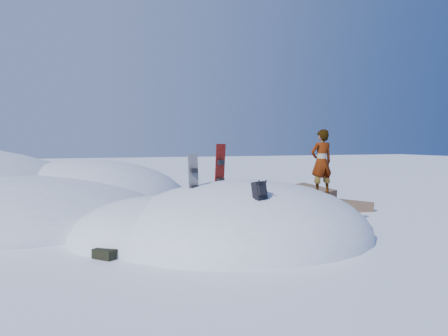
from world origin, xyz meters
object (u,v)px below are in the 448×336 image
object	(u,v)px
snowboard_red	(220,174)
snowboard_dark	(194,181)
backpack	(260,190)
person	(321,162)

from	to	relation	value
snowboard_red	snowboard_dark	bearing A→B (deg)	-162.92
backpack	person	world-z (taller)	person
backpack	snowboard_dark	bearing A→B (deg)	109.19
snowboard_red	backpack	bearing A→B (deg)	-107.55
snowboard_dark	backpack	size ratio (longest dim) A/B	2.95
snowboard_red	backpack	distance (m)	2.33
snowboard_dark	snowboard_red	bearing A→B (deg)	31.35
snowboard_dark	backpack	world-z (taller)	snowboard_dark
snowboard_red	backpack	xyz separation A→B (m)	(0.11, -2.31, -0.22)
backpack	person	size ratio (longest dim) A/B	0.26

